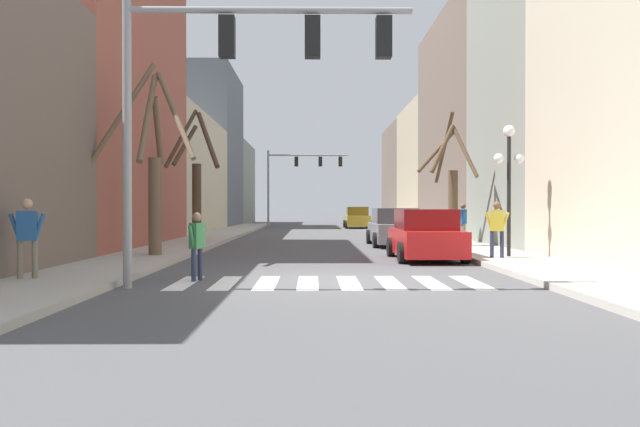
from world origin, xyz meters
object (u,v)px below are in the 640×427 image
Objects in this scene: street_tree_left_mid at (196,181)px; street_tree_left_far at (153,168)px; traffic_signal_near at (233,69)px; pedestrian_on_left_sidewalk at (497,224)px; pedestrian_waiting_at_curb at (197,240)px; street_tree_right_near at (451,186)px; traffic_signal_far at (298,170)px; street_lamp_right_corner at (509,163)px; car_parked_left_far at (357,218)px; pedestrian_near_right_corner at (27,231)px; car_driving_away_lane at (425,236)px; pedestrian_crossing_street at (463,219)px; car_parked_left_mid at (394,228)px.

street_tree_left_mid is 6.99m from street_tree_left_far.
pedestrian_on_left_sidewalk is (7.14, 5.81, -3.34)m from traffic_signal_near.
pedestrian_waiting_at_curb is 0.29× the size of street_tree_right_near.
traffic_signal_far is 35.17m from street_lamp_right_corner.
street_lamp_right_corner reaches higher than car_parked_left_far.
pedestrian_near_right_corner is at bearing -154.27° from street_lamp_right_corner.
car_driving_away_lane is at bearing 52.86° from traffic_signal_near.
street_lamp_right_corner is at bearing -175.45° from car_parked_left_far.
street_tree_left_mid reaches higher than street_tree_right_near.
pedestrian_near_right_corner is at bearing -55.77° from pedestrian_waiting_at_curb.
street_tree_left_mid is at bearing -109.92° from pedestrian_near_right_corner.
street_tree_left_mid is at bearing 103.63° from traffic_signal_near.
car_parked_left_far reaches higher than pedestrian_waiting_at_curb.
pedestrian_on_left_sidewalk is at bearing -90.16° from street_tree_right_near.
pedestrian_near_right_corner is (-4.78, -40.18, -3.71)m from traffic_signal_far.
car_parked_left_far is (5.20, 37.26, -3.69)m from traffic_signal_near.
car_parked_left_far is (4.85, -3.41, -4.07)m from traffic_signal_far.
traffic_signal_far reaches higher than car_driving_away_lane.
pedestrian_crossing_street reaches higher than pedestrian_waiting_at_curb.
pedestrian_waiting_at_curb is (-6.15, -12.85, 0.15)m from car_parked_left_mid.
street_tree_left_far reaches higher than pedestrian_crossing_street.
pedestrian_crossing_street is (2.95, -23.14, 0.35)m from car_parked_left_far.
pedestrian_on_left_sidewalk is (1.96, -1.04, 0.40)m from car_driving_away_lane.
pedestrian_near_right_corner is (-12.09, -5.83, -1.87)m from street_lamp_right_corner.
street_tree_left_mid is at bearing 91.72° from pedestrian_crossing_street.
street_tree_left_far is (-11.54, -7.32, 1.75)m from pedestrian_crossing_street.
pedestrian_waiting_at_curb is at bearing -149.73° from street_lamp_right_corner.
traffic_signal_near is 1.29× the size of car_parked_left_far.
car_parked_left_far is 23.33m from pedestrian_crossing_street.
traffic_signal_far is at bearing 16.46° from pedestrian_crossing_street.
traffic_signal_near is 1.51× the size of street_lamp_right_corner.
traffic_signal_near is 1.00× the size of street_tree_left_far.
traffic_signal_far is 35.71m from pedestrian_on_left_sidewalk.
street_lamp_right_corner reaches higher than car_driving_away_lane.
pedestrian_on_left_sidewalk reaches higher than car_parked_left_far.
traffic_signal_near is at bearing -124.00° from pedestrian_on_left_sidewalk.
car_parked_left_far is at bearing -168.26° from pedestrian_waiting_at_curb.
pedestrian_on_left_sidewalk is at bearing 39.12° from traffic_signal_near.
street_tree_left_mid is (1.08, 13.31, 1.61)m from pedestrian_near_right_corner.
street_tree_left_far is at bearing -135.06° from pedestrian_waiting_at_curb.
car_driving_away_lane is 0.80× the size of street_tree_right_near.
street_tree_left_far reaches higher than pedestrian_on_left_sidewalk.
car_parked_left_mid is (5.16, 14.11, -3.72)m from traffic_signal_near.
street_tree_left_far reaches higher than pedestrian_near_right_corner.
street_tree_right_near reaches higher than pedestrian_on_left_sidewalk.
street_tree_left_far is at bearing 90.27° from car_driving_away_lane.
street_tree_left_mid is at bearing -97.84° from traffic_signal_far.
street_tree_right_near is (2.00, -1.97, 1.75)m from car_parked_left_mid.
pedestrian_crossing_street is at bearing 60.03° from traffic_signal_near.
street_tree_left_mid reaches higher than pedestrian_on_left_sidewalk.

